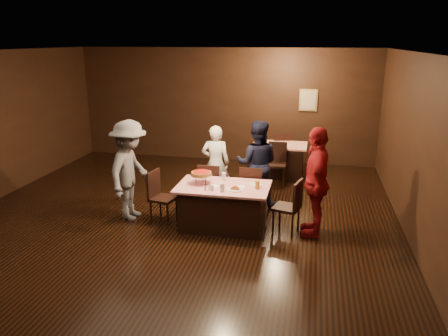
{
  "coord_description": "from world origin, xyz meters",
  "views": [
    {
      "loc": [
        2.36,
        -6.45,
        3.21
      ],
      "look_at": [
        0.84,
        0.84,
        1.0
      ],
      "focal_mm": 35.0,
      "sensor_mm": 36.0,
      "label": 1
    }
  ],
  "objects_px": {
    "chair_far_left": "(211,187)",
    "diner_white_jacket": "(216,163)",
    "diner_grey_knit": "(130,170)",
    "diner_red_shirt": "(316,182)",
    "main_table": "(223,206)",
    "chair_far_right": "(252,189)",
    "diner_navy_hoodie": "(257,164)",
    "glass_amber": "(257,185)",
    "chair_end_left": "(163,197)",
    "back_table": "(279,160)",
    "glass_back": "(224,177)",
    "chair_back_far": "(281,150)",
    "glass_front_left": "(222,188)",
    "chair_end_right": "(286,206)",
    "chair_back_near": "(277,164)",
    "plate_empty": "(256,185)",
    "pizza_stand": "(201,173)"
  },
  "relations": [
    {
      "from": "chair_end_left",
      "to": "diner_grey_knit",
      "type": "distance_m",
      "value": 0.78
    },
    {
      "from": "chair_far_right",
      "to": "chair_end_left",
      "type": "height_order",
      "value": "same"
    },
    {
      "from": "chair_end_left",
      "to": "glass_amber",
      "type": "height_order",
      "value": "chair_end_left"
    },
    {
      "from": "chair_end_left",
      "to": "plate_empty",
      "type": "height_order",
      "value": "chair_end_left"
    },
    {
      "from": "chair_end_right",
      "to": "chair_back_near",
      "type": "relative_size",
      "value": 1.0
    },
    {
      "from": "glass_back",
      "to": "diner_grey_knit",
      "type": "bearing_deg",
      "value": -172.04
    },
    {
      "from": "main_table",
      "to": "diner_white_jacket",
      "type": "relative_size",
      "value": 1.02
    },
    {
      "from": "chair_end_left",
      "to": "diner_navy_hoodie",
      "type": "bearing_deg",
      "value": -42.16
    },
    {
      "from": "main_table",
      "to": "diner_grey_knit",
      "type": "height_order",
      "value": "diner_grey_knit"
    },
    {
      "from": "diner_grey_knit",
      "to": "glass_front_left",
      "type": "relative_size",
      "value": 13.16
    },
    {
      "from": "diner_grey_knit",
      "to": "diner_red_shirt",
      "type": "xyz_separation_m",
      "value": [
        3.31,
        -0.03,
        0.01
      ]
    },
    {
      "from": "diner_navy_hoodie",
      "to": "glass_front_left",
      "type": "bearing_deg",
      "value": 73.46
    },
    {
      "from": "glass_front_left",
      "to": "chair_far_right",
      "type": "bearing_deg",
      "value": 71.57
    },
    {
      "from": "back_table",
      "to": "glass_front_left",
      "type": "distance_m",
      "value": 3.68
    },
    {
      "from": "chair_back_near",
      "to": "glass_back",
      "type": "height_order",
      "value": "chair_back_near"
    },
    {
      "from": "chair_far_right",
      "to": "glass_amber",
      "type": "height_order",
      "value": "chair_far_right"
    },
    {
      "from": "diner_navy_hoodie",
      "to": "glass_amber",
      "type": "relative_size",
      "value": 12.28
    },
    {
      "from": "chair_far_left",
      "to": "chair_far_right",
      "type": "bearing_deg",
      "value": -179.56
    },
    {
      "from": "main_table",
      "to": "plate_empty",
      "type": "bearing_deg",
      "value": 15.26
    },
    {
      "from": "glass_front_left",
      "to": "glass_amber",
      "type": "bearing_deg",
      "value": 24.44
    },
    {
      "from": "back_table",
      "to": "chair_back_near",
      "type": "bearing_deg",
      "value": -90.0
    },
    {
      "from": "chair_far_left",
      "to": "diner_white_jacket",
      "type": "relative_size",
      "value": 0.61
    },
    {
      "from": "back_table",
      "to": "glass_back",
      "type": "relative_size",
      "value": 9.29
    },
    {
      "from": "chair_far_right",
      "to": "glass_front_left",
      "type": "xyz_separation_m",
      "value": [
        -0.35,
        -1.05,
        0.37
      ]
    },
    {
      "from": "plate_empty",
      "to": "chair_far_right",
      "type": "bearing_deg",
      "value": 104.04
    },
    {
      "from": "pizza_stand",
      "to": "diner_red_shirt",
      "type": "bearing_deg",
      "value": -0.35
    },
    {
      "from": "chair_end_left",
      "to": "diner_navy_hoodie",
      "type": "height_order",
      "value": "diner_navy_hoodie"
    },
    {
      "from": "main_table",
      "to": "chair_far_right",
      "type": "xyz_separation_m",
      "value": [
        0.4,
        0.75,
        0.09
      ]
    },
    {
      "from": "chair_back_near",
      "to": "glass_front_left",
      "type": "distance_m",
      "value": 2.99
    },
    {
      "from": "diner_white_jacket",
      "to": "glass_amber",
      "type": "height_order",
      "value": "diner_white_jacket"
    },
    {
      "from": "glass_amber",
      "to": "glass_back",
      "type": "xyz_separation_m",
      "value": [
        -0.65,
        0.35,
        0.0
      ]
    },
    {
      "from": "diner_white_jacket",
      "to": "diner_grey_knit",
      "type": "distance_m",
      "value": 1.8
    },
    {
      "from": "chair_far_right",
      "to": "chair_end_right",
      "type": "xyz_separation_m",
      "value": [
        0.7,
        -0.75,
        0.0
      ]
    },
    {
      "from": "diner_white_jacket",
      "to": "diner_navy_hoodie",
      "type": "xyz_separation_m",
      "value": [
        0.86,
        -0.11,
        0.08
      ]
    },
    {
      "from": "diner_navy_hoodie",
      "to": "glass_amber",
      "type": "height_order",
      "value": "diner_navy_hoodie"
    },
    {
      "from": "main_table",
      "to": "chair_back_near",
      "type": "relative_size",
      "value": 1.68
    },
    {
      "from": "diner_red_shirt",
      "to": "glass_amber",
      "type": "bearing_deg",
      "value": -85.25
    },
    {
      "from": "back_table",
      "to": "plate_empty",
      "type": "height_order",
      "value": "plate_empty"
    },
    {
      "from": "diner_grey_knit",
      "to": "back_table",
      "type": "bearing_deg",
      "value": -34.44
    },
    {
      "from": "chair_back_far",
      "to": "glass_back",
      "type": "relative_size",
      "value": 6.79
    },
    {
      "from": "chair_far_right",
      "to": "chair_back_far",
      "type": "height_order",
      "value": "same"
    },
    {
      "from": "glass_back",
      "to": "chair_far_right",
      "type": "bearing_deg",
      "value": 45.0
    },
    {
      "from": "chair_far_left",
      "to": "diner_white_jacket",
      "type": "height_order",
      "value": "diner_white_jacket"
    },
    {
      "from": "diner_white_jacket",
      "to": "glass_back",
      "type": "distance_m",
      "value": 1.07
    },
    {
      "from": "back_table",
      "to": "chair_far_right",
      "type": "height_order",
      "value": "chair_far_right"
    },
    {
      "from": "chair_back_near",
      "to": "chair_back_far",
      "type": "distance_m",
      "value": 1.3
    },
    {
      "from": "chair_far_right",
      "to": "diner_grey_knit",
      "type": "xyz_separation_m",
      "value": [
        -2.14,
        -0.69,
        0.45
      ]
    },
    {
      "from": "back_table",
      "to": "chair_back_far",
      "type": "relative_size",
      "value": 1.37
    },
    {
      "from": "chair_end_left",
      "to": "chair_back_near",
      "type": "bearing_deg",
      "value": -24.6
    },
    {
      "from": "chair_back_near",
      "to": "diner_navy_hoodie",
      "type": "xyz_separation_m",
      "value": [
        -0.27,
        -1.41,
        0.38
      ]
    }
  ]
}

